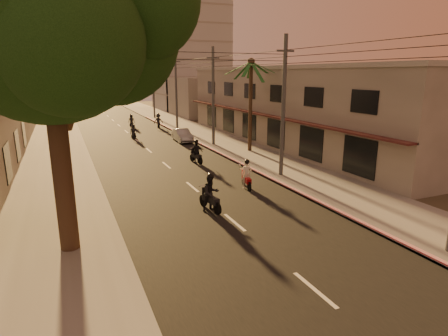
% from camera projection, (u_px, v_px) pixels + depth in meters
% --- Properties ---
extents(ground, '(160.00, 160.00, 0.00)m').
position_uv_depth(ground, '(255.00, 240.00, 15.41)').
color(ground, '#383023').
rests_on(ground, ground).
extents(road, '(10.00, 140.00, 0.02)m').
position_uv_depth(road, '(149.00, 150.00, 33.19)').
color(road, black).
rests_on(road, ground).
extents(sidewalk_right, '(5.00, 140.00, 0.12)m').
position_uv_depth(sidewalk_right, '(226.00, 144.00, 36.07)').
color(sidewalk_right, slate).
rests_on(sidewalk_right, ground).
extents(sidewalk_left, '(5.00, 140.00, 0.12)m').
position_uv_depth(sidewalk_left, '(57.00, 157.00, 30.28)').
color(sidewalk_left, slate).
rests_on(sidewalk_left, ground).
extents(curb_stripe, '(0.20, 60.00, 0.20)m').
position_uv_depth(curb_stripe, '(224.00, 156.00, 30.69)').
color(curb_stripe, red).
rests_on(curb_stripe, ground).
extents(shophouse_row, '(8.80, 34.20, 7.30)m').
position_uv_depth(shophouse_row, '(296.00, 106.00, 35.90)').
color(shophouse_row, gray).
rests_on(shophouse_row, ground).
extents(distant_tower, '(12.10, 12.10, 28.00)m').
position_uv_depth(distant_tower, '(189.00, 32.00, 67.92)').
color(distant_tower, '#B7B5B2').
rests_on(distant_tower, ground).
extents(broadleaf_tree, '(9.60, 8.70, 12.10)m').
position_uv_depth(broadleaf_tree, '(58.00, 18.00, 12.68)').
color(broadleaf_tree, black).
rests_on(broadleaf_tree, ground).
extents(palm_tree, '(5.00, 5.00, 8.20)m').
position_uv_depth(palm_tree, '(251.00, 67.00, 30.96)').
color(palm_tree, black).
rests_on(palm_tree, ground).
extents(utility_poles, '(1.20, 48.26, 9.00)m').
position_uv_depth(utility_poles, '(213.00, 75.00, 33.97)').
color(utility_poles, '#38383A').
rests_on(utility_poles, ground).
extents(filler_right, '(8.00, 14.00, 6.00)m').
position_uv_depth(filler_right, '(200.00, 97.00, 60.08)').
color(filler_right, gray).
rests_on(filler_right, ground).
extents(filler_left_far, '(8.00, 14.00, 7.00)m').
position_uv_depth(filler_left_far, '(6.00, 95.00, 55.37)').
color(filler_left_far, gray).
rests_on(filler_left_far, ground).
extents(scooter_red, '(0.83, 1.81, 1.79)m').
position_uv_depth(scooter_red, '(247.00, 176.00, 22.11)').
color(scooter_red, black).
rests_on(scooter_red, ground).
extents(scooter_mid_a, '(1.13, 1.97, 1.95)m').
position_uv_depth(scooter_mid_a, '(211.00, 194.00, 18.48)').
color(scooter_mid_a, black).
rests_on(scooter_mid_a, ground).
extents(scooter_mid_b, '(1.15, 1.84, 1.82)m').
position_uv_depth(scooter_mid_b, '(196.00, 153.00, 28.36)').
color(scooter_mid_b, black).
rests_on(scooter_mid_b, ground).
extents(scooter_far_a, '(0.74, 1.61, 1.58)m').
position_uv_depth(scooter_far_a, '(133.00, 132.00, 39.22)').
color(scooter_far_a, black).
rests_on(scooter_far_a, ground).
extents(scooter_far_b, '(1.32, 1.90, 1.88)m').
position_uv_depth(scooter_far_b, '(158.00, 121.00, 46.52)').
color(scooter_far_b, black).
rests_on(scooter_far_b, ground).
extents(parked_car, '(1.60, 3.93, 1.27)m').
position_uv_depth(parked_car, '(182.00, 135.00, 37.37)').
color(parked_car, '#929599').
rests_on(parked_car, ground).
extents(scooter_far_c, '(0.91, 1.67, 1.64)m').
position_uv_depth(scooter_far_c, '(132.00, 121.00, 47.67)').
color(scooter_far_c, black).
rests_on(scooter_far_c, ground).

